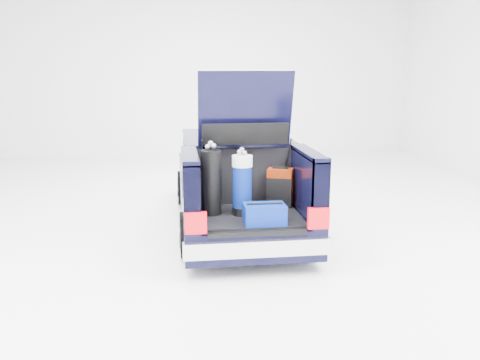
{
  "coord_description": "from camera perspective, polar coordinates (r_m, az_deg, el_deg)",
  "views": [
    {
      "loc": [
        -0.96,
        -7.86,
        2.49
      ],
      "look_at": [
        0.0,
        -0.5,
        0.85
      ],
      "focal_mm": 38.0,
      "sensor_mm": 36.0,
      "label": 1
    }
  ],
  "objects": [
    {
      "name": "ground",
      "position": [
        8.3,
        -0.45,
        -5.02
      ],
      "size": [
        14.0,
        14.0,
        0.0
      ],
      "primitive_type": "plane",
      "color": "white",
      "rests_on": "ground"
    },
    {
      "name": "car",
      "position": [
        8.23,
        -0.55,
        -0.33
      ],
      "size": [
        1.87,
        4.65,
        2.47
      ],
      "color": "black",
      "rests_on": "ground"
    },
    {
      "name": "red_suitcase",
      "position": [
        7.07,
        4.52,
        -0.88
      ],
      "size": [
        0.4,
        0.34,
        0.57
      ],
      "rotation": [
        0.0,
        0.0,
        -0.37
      ],
      "color": "#691B03",
      "rests_on": "car"
    },
    {
      "name": "black_golf_bag",
      "position": [
        6.66,
        -3.22,
        -0.22
      ],
      "size": [
        0.34,
        0.35,
        0.96
      ],
      "rotation": [
        0.0,
        0.0,
        0.35
      ],
      "color": "black",
      "rests_on": "car"
    },
    {
      "name": "blue_golf_bag",
      "position": [
        6.63,
        0.25,
        -0.52
      ],
      "size": [
        0.35,
        0.35,
        0.89
      ],
      "rotation": [
        0.0,
        0.0,
        0.41
      ],
      "color": "black",
      "rests_on": "car"
    },
    {
      "name": "blue_duffel",
      "position": [
        6.31,
        2.77,
        -3.82
      ],
      "size": [
        0.51,
        0.34,
        0.27
      ],
      "rotation": [
        0.0,
        0.0,
        -0.0
      ],
      "color": "navy",
      "rests_on": "car"
    }
  ]
}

